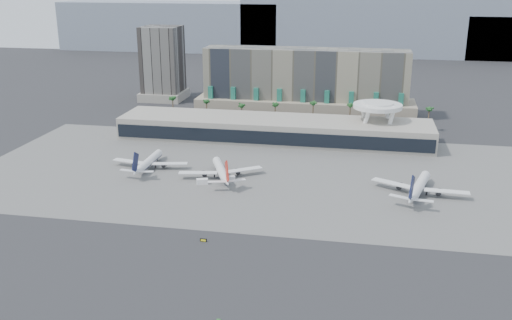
% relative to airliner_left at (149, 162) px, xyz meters
% --- Properties ---
extents(ground, '(900.00, 900.00, 0.00)m').
position_rel_airliner_left_xyz_m(ground, '(50.35, -51.32, -3.30)').
color(ground, '#232326').
rests_on(ground, ground).
extents(apron_pad, '(260.00, 130.00, 0.06)m').
position_rel_airliner_left_xyz_m(apron_pad, '(50.35, 3.68, -3.27)').
color(apron_pad, '#5B5B59').
rests_on(apron_pad, ground).
extents(mountain_ridge, '(680.00, 60.00, 70.00)m').
position_rel_airliner_left_xyz_m(mountain_ridge, '(78.23, 418.68, 26.59)').
color(mountain_ridge, gray).
rests_on(mountain_ridge, ground).
extents(hotel, '(140.00, 30.00, 42.00)m').
position_rel_airliner_left_xyz_m(hotel, '(60.35, 123.10, 13.50)').
color(hotel, gray).
rests_on(hotel, ground).
extents(office_tower, '(30.00, 30.00, 52.00)m').
position_rel_airliner_left_xyz_m(office_tower, '(-44.65, 148.68, 19.63)').
color(office_tower, black).
rests_on(office_tower, ground).
extents(terminal, '(170.00, 32.50, 14.50)m').
position_rel_airliner_left_xyz_m(terminal, '(50.35, 58.52, 3.21)').
color(terminal, '#AEA799').
rests_on(terminal, ground).
extents(saucer_structure, '(26.00, 26.00, 21.89)m').
position_rel_airliner_left_xyz_m(saucer_structure, '(105.35, 64.68, 15.15)').
color(saucer_structure, white).
rests_on(saucer_structure, ground).
extents(palm_row, '(157.80, 2.80, 13.10)m').
position_rel_airliner_left_xyz_m(palm_row, '(57.35, 93.68, 7.19)').
color(palm_row, brown).
rests_on(palm_row, ground).
extents(airliner_left, '(36.88, 37.93, 13.10)m').
position_rel_airliner_left_xyz_m(airliner_left, '(0.00, 0.00, 0.00)').
color(airliner_left, white).
rests_on(airliner_left, ground).
extents(airliner_centre, '(36.13, 37.24, 13.63)m').
position_rel_airliner_left_xyz_m(airliner_centre, '(36.61, -6.08, 0.13)').
color(airliner_centre, white).
rests_on(airliner_centre, ground).
extents(airliner_right, '(39.37, 40.84, 14.40)m').
position_rel_airliner_left_xyz_m(airliner_right, '(122.16, -10.90, 0.33)').
color(airliner_right, white).
rests_on(airliner_right, ground).
extents(service_vehicle_a, '(5.40, 3.87, 2.39)m').
position_rel_airliner_left_xyz_m(service_vehicle_a, '(30.39, -15.58, -2.11)').
color(service_vehicle_a, white).
rests_on(service_vehicle_a, ground).
extents(service_vehicle_b, '(3.96, 3.24, 1.77)m').
position_rel_airliner_left_xyz_m(service_vehicle_b, '(41.54, -8.13, -2.42)').
color(service_vehicle_b, white).
rests_on(service_vehicle_b, ground).
extents(taxiway_sign, '(2.38, 0.43, 1.08)m').
position_rel_airliner_left_xyz_m(taxiway_sign, '(46.09, -69.59, -2.77)').
color(taxiway_sign, black).
rests_on(taxiway_sign, ground).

